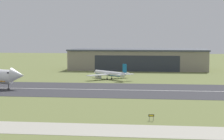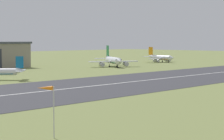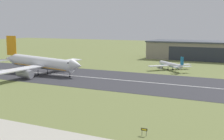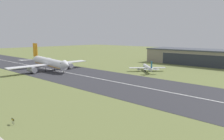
{
  "view_description": "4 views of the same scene",
  "coord_description": "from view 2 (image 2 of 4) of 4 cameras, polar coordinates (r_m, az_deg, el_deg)",
  "views": [
    {
      "loc": [
        7.74,
        -58.31,
        20.25
      ],
      "look_at": [
        -11.28,
        91.7,
        7.93
      ],
      "focal_mm": 70.0,
      "sensor_mm": 36.0,
      "label": 1
    },
    {
      "loc": [
        -90.68,
        13.04,
        12.79
      ],
      "look_at": [
        -24.46,
        75.72,
        6.45
      ],
      "focal_mm": 70.0,
      "sensor_mm": 36.0,
      "label": 2
    },
    {
      "loc": [
        25.95,
        -13.85,
        22.25
      ],
      "look_at": [
        -25.18,
        86.25,
        5.97
      ],
      "focal_mm": 50.0,
      "sensor_mm": 36.0,
      "label": 3
    },
    {
      "loc": [
        58.48,
        21.82,
        22.28
      ],
      "look_at": [
        -10.65,
        95.76,
        6.37
      ],
      "focal_mm": 35.0,
      "sensor_mm": 36.0,
      "label": 4
    }
  ],
  "objects": [
    {
      "name": "runway_strip",
      "position": [
        125.64,
        -0.06,
        -1.85
      ],
      "size": [
        475.54,
        42.4,
        0.06
      ],
      "primitive_type": "cube",
      "color": "#333338",
      "rests_on": "ground_plane"
    },
    {
      "name": "runway_centreline",
      "position": [
        125.64,
        -0.06,
        -1.83
      ],
      "size": [
        427.99,
        0.7,
        0.01
      ],
      "primitive_type": "cube",
      "color": "silver",
      "rests_on": "runway_strip"
    },
    {
      "name": "airplane_parked_west",
      "position": [
        248.37,
        6.37,
        1.6
      ],
      "size": [
        20.46,
        18.77,
        8.59
      ],
      "color": "silver",
      "rests_on": "ground_plane"
    },
    {
      "name": "airplane_parked_centre",
      "position": [
        205.16,
        0.13,
        1.24
      ],
      "size": [
        22.39,
        23.79,
        9.99
      ],
      "color": "silver",
      "rests_on": "ground_plane"
    },
    {
      "name": "windsock_pole",
      "position": [
        57.1,
        -8.61,
        -2.82
      ],
      "size": [
        1.67,
        2.09,
        6.85
      ],
      "color": "#B7B7BC",
      "rests_on": "ground_plane"
    }
  ]
}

